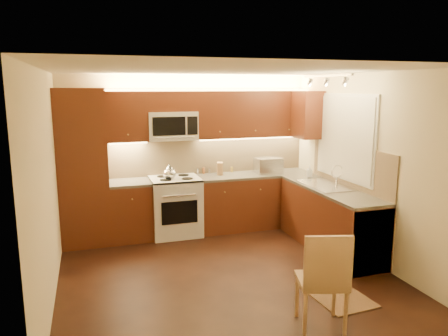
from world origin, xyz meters
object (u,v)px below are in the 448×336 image
object	(u,v)px
toaster_oven	(268,165)
knife_block	(220,168)
kettle	(169,171)
sink	(326,181)
microwave	(172,126)
stove	(175,206)
soap_bottle	(310,171)
dining_chair	(321,278)

from	to	relation	value
toaster_oven	knife_block	world-z (taller)	toaster_oven
kettle	knife_block	bearing A→B (deg)	7.06
kettle	toaster_oven	bearing A→B (deg)	-2.52
sink	toaster_oven	size ratio (longest dim) A/B	2.03
sink	knife_block	distance (m)	1.75
microwave	toaster_oven	world-z (taller)	microwave
stove	soap_bottle	distance (m)	2.21
stove	kettle	world-z (taller)	kettle
dining_chair	microwave	bearing A→B (deg)	119.92
microwave	knife_block	xyz separation A→B (m)	(0.77, -0.01, -0.72)
knife_block	soap_bottle	world-z (taller)	knife_block
stove	kettle	size ratio (longest dim) A/B	3.86
stove	sink	world-z (taller)	sink
microwave	soap_bottle	xyz separation A→B (m)	(2.09, -0.61, -0.73)
knife_block	soap_bottle	distance (m)	1.44
sink	microwave	bearing A→B (deg)	147.79
kettle	soap_bottle	bearing A→B (deg)	-16.00
kettle	soap_bottle	distance (m)	2.22
kettle	knife_block	xyz separation A→B (m)	(0.87, 0.20, -0.04)
stove	knife_block	world-z (taller)	knife_block
sink	dining_chair	bearing A→B (deg)	-121.20
stove	sink	size ratio (longest dim) A/B	1.07
microwave	sink	bearing A→B (deg)	-32.21
stove	toaster_oven	world-z (taller)	toaster_oven
stove	soap_bottle	xyz separation A→B (m)	(2.09, -0.47, 0.53)
knife_block	dining_chair	bearing A→B (deg)	-74.63
sink	knife_block	world-z (taller)	knife_block
toaster_oven	knife_block	bearing A→B (deg)	172.95
knife_block	kettle	bearing A→B (deg)	-152.63
sink	kettle	xyz separation A→B (m)	(-2.10, 1.05, 0.06)
kettle	dining_chair	xyz separation A→B (m)	(0.91, -3.01, -0.54)
microwave	toaster_oven	bearing A→B (deg)	-4.31
sink	knife_block	bearing A→B (deg)	134.55
sink	kettle	size ratio (longest dim) A/B	3.61
microwave	kettle	world-z (taller)	microwave
microwave	stove	bearing A→B (deg)	-90.00
toaster_oven	dining_chair	bearing A→B (deg)	-103.54
microwave	sink	size ratio (longest dim) A/B	0.88
stove	knife_block	size ratio (longest dim) A/B	4.55
stove	knife_block	distance (m)	0.95
dining_chair	stove	bearing A→B (deg)	120.51
stove	sink	xyz separation A→B (m)	(2.00, -1.12, 0.52)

